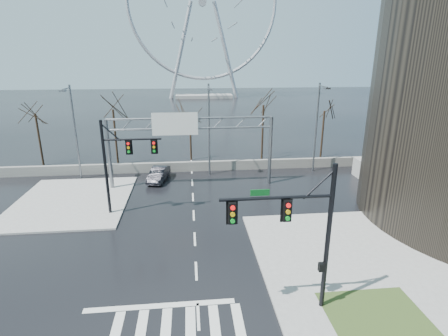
{
  "coord_description": "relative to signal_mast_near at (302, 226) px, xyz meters",
  "views": [
    {
      "loc": [
        -0.18,
        -18.76,
        12.71
      ],
      "look_at": [
        2.58,
        8.25,
        4.0
      ],
      "focal_mm": 28.0,
      "sensor_mm": 36.0,
      "label": 1
    }
  ],
  "objects": [
    {
      "name": "signal_mast_near",
      "position": [
        0.0,
        0.0,
        0.0
      ],
      "size": [
        5.52,
        0.41,
        8.0
      ],
      "color": "black",
      "rests_on": "ground"
    },
    {
      "name": "tree_right",
      "position": [
        3.86,
        27.54,
        1.34
      ],
      "size": [
        3.9,
        3.9,
        7.8
      ],
      "color": "black",
      "rests_on": "ground"
    },
    {
      "name": "barrier_wall",
      "position": [
        -5.14,
        24.04,
        -4.32
      ],
      "size": [
        52.0,
        0.5,
        1.1
      ],
      "primitive_type": "cube",
      "color": "slate",
      "rests_on": "ground"
    },
    {
      "name": "streetlight_mid",
      "position": [
        -3.14,
        22.2,
        1.01
      ],
      "size": [
        0.5,
        2.55,
        10.0
      ],
      "color": "slate",
      "rests_on": "ground"
    },
    {
      "name": "ferris_wheel",
      "position": [
        -0.14,
        99.04,
        21.26
      ],
      "size": [
        45.0,
        6.0,
        50.91
      ],
      "color": "gray",
      "rests_on": "ground"
    },
    {
      "name": "tree_left",
      "position": [
        -14.14,
        27.54,
        1.1
      ],
      "size": [
        3.75,
        3.75,
        7.5
      ],
      "color": "black",
      "rests_on": "ground"
    },
    {
      "name": "sidewalk_far",
      "position": [
        -16.14,
        16.04,
        -4.8
      ],
      "size": [
        10.0,
        12.0,
        0.15
      ],
      "primitive_type": "cube",
      "color": "gray",
      "rests_on": "ground"
    },
    {
      "name": "tree_far_left",
      "position": [
        -23.14,
        28.04,
        0.7
      ],
      "size": [
        3.5,
        3.5,
        7.0
      ],
      "color": "black",
      "rests_on": "ground"
    },
    {
      "name": "streetlight_left",
      "position": [
        -17.14,
        22.2,
        1.01
      ],
      "size": [
        0.5,
        2.55,
        10.0
      ],
      "color": "slate",
      "rests_on": "ground"
    },
    {
      "name": "car",
      "position": [
        -8.69,
        21.04,
        -4.15
      ],
      "size": [
        2.37,
        4.58,
        1.44
      ],
      "primitive_type": "imported",
      "rotation": [
        0.0,
        0.0,
        -0.2
      ],
      "color": "black",
      "rests_on": "ground"
    },
    {
      "name": "tree_far_right",
      "position": [
        11.86,
        28.04,
        0.54
      ],
      "size": [
        3.4,
        3.4,
        6.8
      ],
      "color": "black",
      "rests_on": "ground"
    },
    {
      "name": "sign_gantry",
      "position": [
        -5.52,
        19.0,
        0.31
      ],
      "size": [
        16.36,
        0.4,
        7.6
      ],
      "color": "slate",
      "rests_on": "ground"
    },
    {
      "name": "signal_mast_far",
      "position": [
        -11.01,
        13.0,
        -0.04
      ],
      "size": [
        4.72,
        0.41,
        8.0
      ],
      "color": "black",
      "rests_on": "ground"
    },
    {
      "name": "ground",
      "position": [
        -5.14,
        4.04,
        -4.87
      ],
      "size": [
        260.0,
        260.0,
        0.0
      ],
      "primitive_type": "plane",
      "color": "black",
      "rests_on": "ground"
    },
    {
      "name": "streetlight_right",
      "position": [
        8.86,
        22.2,
        1.01
      ],
      "size": [
        0.5,
        2.55,
        10.0
      ],
      "color": "slate",
      "rests_on": "ground"
    },
    {
      "name": "grass_strip",
      "position": [
        3.86,
        -0.96,
        -4.72
      ],
      "size": [
        5.0,
        4.0,
        0.02
      ],
      "primitive_type": "cube",
      "color": "#2F421B",
      "rests_on": "sidewalk_near"
    },
    {
      "name": "tree_center",
      "position": [
        -5.14,
        28.54,
        0.3
      ],
      "size": [
        3.25,
        3.25,
        6.5
      ],
      "color": "black",
      "rests_on": "ground"
    },
    {
      "name": "sidewalk_right_ext",
      "position": [
        4.86,
        6.04,
        -4.8
      ],
      "size": [
        12.0,
        10.0,
        0.15
      ],
      "primitive_type": "cube",
      "color": "gray",
      "rests_on": "ground"
    }
  ]
}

